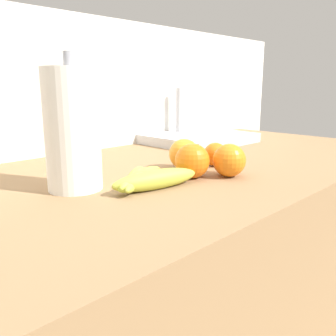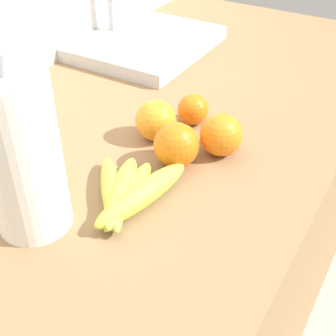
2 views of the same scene
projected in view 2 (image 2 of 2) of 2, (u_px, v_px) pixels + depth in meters
name	position (u px, v px, depth m)	size (l,w,h in m)	color
counter	(140.00, 283.00, 1.19)	(1.80, 0.75, 0.86)	olive
wall_back	(6.00, 165.00, 1.22)	(2.20, 0.06, 1.30)	silver
banana_bunch	(128.00, 193.00, 0.77)	(0.21, 0.17, 0.04)	#B6C03F
orange_front	(221.00, 135.00, 0.88)	(0.08, 0.08, 0.08)	orange
orange_back_right	(193.00, 109.00, 0.97)	(0.06, 0.06, 0.06)	orange
orange_far_right	(156.00, 120.00, 0.92)	(0.08, 0.08, 0.08)	orange
orange_back_left	(176.00, 145.00, 0.85)	(0.08, 0.08, 0.08)	orange
paper_towel_roll	(21.00, 156.00, 0.67)	(0.11, 0.11, 0.28)	white
sink_basin	(145.00, 42.00, 1.29)	(0.37, 0.31, 0.21)	#B7BABF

